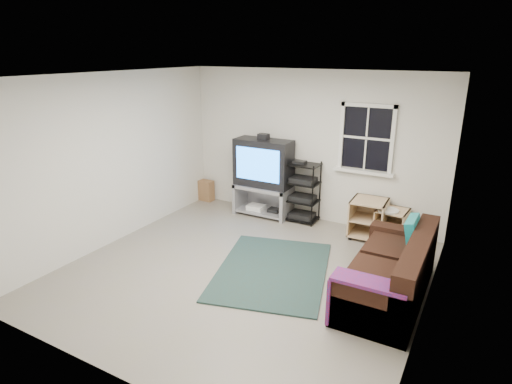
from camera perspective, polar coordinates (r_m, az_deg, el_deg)
The scene contains 8 objects.
room at distance 7.12m, azimuth 14.46°, elevation 6.38°, with size 4.60×4.62×4.60m.
tv_unit at distance 7.66m, azimuth 1.01°, elevation 2.79°, with size 1.02×0.51×1.51m.
av_rack at distance 7.52m, azimuth 6.24°, elevation -0.49°, with size 0.54×0.39×1.08m.
side_table_left at distance 7.12m, azimuth 14.80°, elevation -3.20°, with size 0.56×0.56×0.64m.
side_table_right at distance 7.14m, azimuth 17.64°, elevation -3.81°, with size 0.49×0.50×0.53m.
sofa at distance 5.52m, azimuth 17.55°, elevation -10.40°, with size 0.86×1.93×0.88m.
shag_rug at distance 5.98m, azimuth 2.17°, elevation -10.37°, with size 1.45×1.99×0.02m, color #2E2114.
paper_bag at distance 8.65m, azimuth -6.66°, elevation 0.21°, with size 0.29×0.18×0.41m, color brown.
Camera 1 is at (2.68, -4.49, 2.89)m, focal length 30.00 mm.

